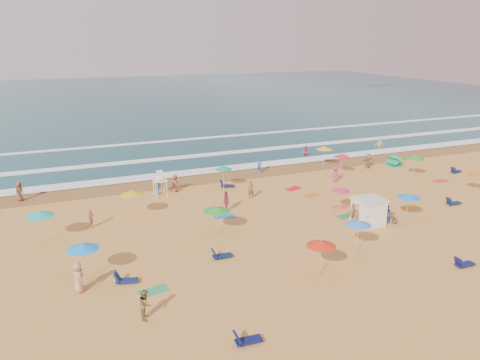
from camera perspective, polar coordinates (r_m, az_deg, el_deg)
name	(u,v)px	position (r m, az deg, el deg)	size (l,w,h in m)	color
ground	(285,214)	(39.32, 5.54, -4.17)	(220.00, 220.00, 0.00)	gold
ocean	(122,99)	(118.41, -14.18, 9.52)	(220.00, 140.00, 0.18)	#0C4756
wet_sand	(230,175)	(50.08, -1.18, 0.55)	(220.00, 220.00, 0.00)	olive
surf_foam	(204,156)	(58.08, -4.39, 2.89)	(200.00, 18.70, 0.05)	white
cabana	(368,212)	(38.13, 15.38, -3.80)	(2.00, 2.00, 2.00)	white
cabana_roof	(369,199)	(37.78, 15.51, -2.29)	(2.20, 2.20, 0.12)	silver
bicycle	(390,217)	(39.27, 17.78, -4.33)	(0.54, 1.54, 0.81)	black
lifeguard_stand	(160,185)	(43.84, -9.72, -0.65)	(1.20, 1.20, 2.10)	white
beach_umbrellas	(271,195)	(37.05, 3.78, -1.84)	(47.71, 27.92, 0.75)	red
loungers	(362,222)	(38.32, 14.64, -4.97)	(41.42, 24.26, 0.34)	#101E52
towels	(318,222)	(37.99, 9.47, -5.07)	(46.07, 22.09, 0.03)	red
popup_tents	(457,174)	(53.29, 24.89, 0.62)	(6.09, 16.64, 1.20)	#ED34BE
beachgoers	(273,188)	(43.35, 4.03, -0.96)	(44.51, 28.44, 2.11)	blue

